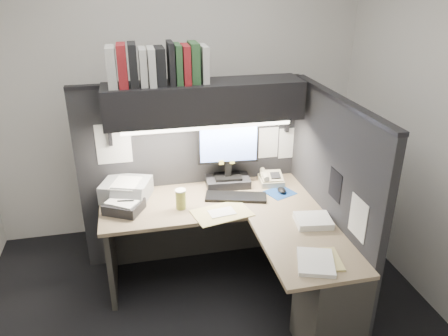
{
  "coord_description": "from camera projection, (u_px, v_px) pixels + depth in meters",
  "views": [
    {
      "loc": [
        -0.45,
        -2.52,
        2.41
      ],
      "look_at": [
        0.23,
        0.51,
        1.02
      ],
      "focal_mm": 35.0,
      "sensor_mm": 36.0,
      "label": 1
    }
  ],
  "objects": [
    {
      "name": "wall_right",
      "position": [
        447.0,
        136.0,
        3.12
      ],
      "size": [
        0.04,
        3.0,
        2.7
      ],
      "primitive_type": "cube",
      "color": "silver",
      "rests_on": "floor"
    },
    {
      "name": "partition_back",
      "position": [
        191.0,
        174.0,
        3.83
      ],
      "size": [
        1.9,
        0.06,
        1.6
      ],
      "primitive_type": "cube",
      "color": "black",
      "rests_on": "floor"
    },
    {
      "name": "notebook_stack",
      "position": [
        124.0,
        207.0,
        3.36
      ],
      "size": [
        0.34,
        0.32,
        0.08
      ],
      "primitive_type": "cube",
      "rotation": [
        0.0,
        0.0,
        -0.5
      ],
      "color": "black",
      "rests_on": "desk"
    },
    {
      "name": "monitor",
      "position": [
        228.0,
        162.0,
        3.69
      ],
      "size": [
        0.52,
        0.25,
        0.56
      ],
      "rotation": [
        0.0,
        0.0,
        -0.08
      ],
      "color": "black",
      "rests_on": "desk"
    },
    {
      "name": "printer",
      "position": [
        126.0,
        190.0,
        3.55
      ],
      "size": [
        0.45,
        0.42,
        0.15
      ],
      "primitive_type": "cube",
      "rotation": [
        0.0,
        0.0,
        -0.35
      ],
      "color": "#919497",
      "rests_on": "desk"
    },
    {
      "name": "coffee_cup",
      "position": [
        181.0,
        200.0,
        3.39
      ],
      "size": [
        0.09,
        0.09,
        0.15
      ],
      "primitive_type": "cylinder",
      "rotation": [
        0.0,
        0.0,
        -0.07
      ],
      "color": "#C5B84E",
      "rests_on": "desk"
    },
    {
      "name": "floor",
      "position": [
        209.0,
        320.0,
        3.32
      ],
      "size": [
        3.5,
        3.5,
        0.0
      ],
      "primitive_type": "plane",
      "color": "black",
      "rests_on": "ground"
    },
    {
      "name": "telephone",
      "position": [
        271.0,
        179.0,
        3.81
      ],
      "size": [
        0.22,
        0.23,
        0.08
      ],
      "primitive_type": "cube",
      "rotation": [
        0.0,
        0.0,
        -0.11
      ],
      "color": "tan",
      "rests_on": "desk"
    },
    {
      "name": "desk",
      "position": [
        265.0,
        265.0,
        3.22
      ],
      "size": [
        1.7,
        1.53,
        0.73
      ],
      "color": "#887356",
      "rests_on": "floor"
    },
    {
      "name": "pinned_papers",
      "position": [
        246.0,
        160.0,
        3.47
      ],
      "size": [
        1.76,
        1.31,
        0.51
      ],
      "color": "white",
      "rests_on": "partition_back"
    },
    {
      "name": "mousepad",
      "position": [
        280.0,
        193.0,
        3.65
      ],
      "size": [
        0.28,
        0.26,
        0.0
      ],
      "primitive_type": "cube",
      "rotation": [
        0.0,
        0.0,
        0.38
      ],
      "color": "navy",
      "rests_on": "desk"
    },
    {
      "name": "task_light_tube",
      "position": [
        208.0,
        127.0,
        3.35
      ],
      "size": [
        1.32,
        0.04,
        0.04
      ],
      "primitive_type": "cylinder",
      "rotation": [
        0.0,
        1.57,
        0.0
      ],
      "color": "white",
      "rests_on": "overhead_shelf"
    },
    {
      "name": "wall_front",
      "position": [
        289.0,
        327.0,
        1.43
      ],
      "size": [
        3.5,
        0.04,
        2.7
      ],
      "primitive_type": "cube",
      "color": "silver",
      "rests_on": "floor"
    },
    {
      "name": "paper_stack_a",
      "position": [
        313.0,
        221.0,
        3.2
      ],
      "size": [
        0.28,
        0.25,
        0.05
      ],
      "primitive_type": "cube",
      "rotation": [
        0.0,
        0.0,
        -0.14
      ],
      "color": "white",
      "rests_on": "desk"
    },
    {
      "name": "keyboard",
      "position": [
        236.0,
        197.0,
        3.56
      ],
      "size": [
        0.52,
        0.29,
        0.02
      ],
      "primitive_type": "cube",
      "rotation": [
        0.0,
        0.0,
        -0.28
      ],
      "color": "black",
      "rests_on": "desk"
    },
    {
      "name": "manila_stack",
      "position": [
        325.0,
        260.0,
        2.79
      ],
      "size": [
        0.23,
        0.28,
        0.01
      ],
      "primitive_type": "cube",
      "rotation": [
        0.0,
        0.0,
        -0.15
      ],
      "color": "tan",
      "rests_on": "desk"
    },
    {
      "name": "partition_right",
      "position": [
        329.0,
        203.0,
        3.35
      ],
      "size": [
        0.06,
        1.5,
        1.6
      ],
      "primitive_type": "cube",
      "color": "black",
      "rests_on": "floor"
    },
    {
      "name": "open_folder",
      "position": [
        222.0,
        213.0,
        3.34
      ],
      "size": [
        0.48,
        0.37,
        0.01
      ],
      "primitive_type": "cube",
      "rotation": [
        0.0,
        0.0,
        0.21
      ],
      "color": "tan",
      "rests_on": "desk"
    },
    {
      "name": "mouse",
      "position": [
        282.0,
        190.0,
        3.65
      ],
      "size": [
        0.07,
        0.11,
        0.04
      ],
      "primitive_type": "ellipsoid",
      "rotation": [
        0.0,
        0.0,
        -0.02
      ],
      "color": "black",
      "rests_on": "mousepad"
    },
    {
      "name": "overhead_shelf",
      "position": [
        204.0,
        101.0,
        3.4
      ],
      "size": [
        1.55,
        0.34,
        0.3
      ],
      "primitive_type": "cube",
      "color": "black",
      "rests_on": "partition_back"
    },
    {
      "name": "wall_back",
      "position": [
        177.0,
        97.0,
        4.11
      ],
      "size": [
        3.5,
        0.04,
        2.7
      ],
      "primitive_type": "cube",
      "color": "silver",
      "rests_on": "floor"
    },
    {
      "name": "paper_stack_b",
      "position": [
        316.0,
        262.0,
        2.75
      ],
      "size": [
        0.3,
        0.34,
        0.03
      ],
      "primitive_type": "cube",
      "rotation": [
        0.0,
        0.0,
        -0.33
      ],
      "color": "white",
      "rests_on": "desk"
    },
    {
      "name": "binder_row",
      "position": [
        157.0,
        65.0,
        3.21
      ],
      "size": [
        0.74,
        0.25,
        0.31
      ],
      "color": "#B1B1AD",
      "rests_on": "overhead_shelf"
    }
  ]
}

